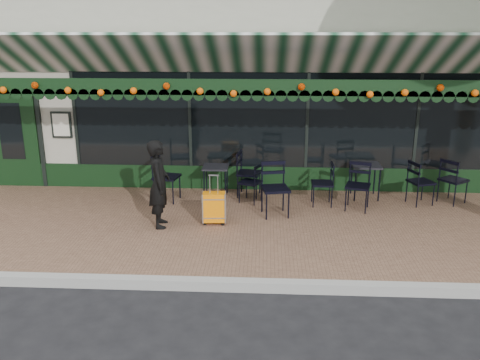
# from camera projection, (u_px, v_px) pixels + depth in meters

# --- Properties ---
(ground) EXTENTS (80.00, 80.00, 0.00)m
(ground) POSITION_uv_depth(u_px,v_px,m) (223.00, 287.00, 7.05)
(ground) COLOR black
(ground) RESTS_ON ground
(sidewalk) EXTENTS (18.00, 4.00, 0.15)m
(sidewalk) POSITION_uv_depth(u_px,v_px,m) (232.00, 227.00, 8.94)
(sidewalk) COLOR brown
(sidewalk) RESTS_ON ground
(curb) EXTENTS (18.00, 0.16, 0.15)m
(curb) POSITION_uv_depth(u_px,v_px,m) (222.00, 285.00, 6.95)
(curb) COLOR #9E9E99
(curb) RESTS_ON ground
(restaurant_building) EXTENTS (12.00, 9.60, 4.50)m
(restaurant_building) POSITION_uv_depth(u_px,v_px,m) (246.00, 72.00, 13.88)
(restaurant_building) COLOR #A7A390
(restaurant_building) RESTS_ON ground
(woman) EXTENTS (0.44, 0.60, 1.52)m
(woman) POSITION_uv_depth(u_px,v_px,m) (159.00, 184.00, 8.60)
(woman) COLOR black
(woman) RESTS_ON sidewalk
(suitcase) EXTENTS (0.40, 0.24, 0.89)m
(suitcase) POSITION_uv_depth(u_px,v_px,m) (214.00, 208.00, 8.82)
(suitcase) COLOR orange
(suitcase) RESTS_ON sidewalk
(cafe_table_a) EXTENTS (0.56, 0.56, 0.69)m
(cafe_table_a) POSITION_uv_depth(u_px,v_px,m) (366.00, 168.00, 10.10)
(cafe_table_a) COLOR black
(cafe_table_a) RESTS_ON sidewalk
(cafe_table_b) EXTENTS (0.51, 0.51, 0.63)m
(cafe_table_b) POSITION_uv_depth(u_px,v_px,m) (216.00, 169.00, 10.18)
(cafe_table_b) COLOR black
(cafe_table_b) RESTS_ON sidewalk
(chair_a_left) EXTENTS (0.42, 0.42, 0.84)m
(chair_a_left) POSITION_uv_depth(u_px,v_px,m) (322.00, 184.00, 9.73)
(chair_a_left) COLOR black
(chair_a_left) RESTS_ON sidewalk
(chair_a_right) EXTENTS (0.55, 0.55, 0.87)m
(chair_a_right) POSITION_uv_depth(u_px,v_px,m) (421.00, 182.00, 9.78)
(chair_a_right) COLOR black
(chair_a_right) RESTS_ON sidewalk
(chair_a_front) EXTENTS (0.56, 0.56, 0.90)m
(chair_a_front) POSITION_uv_depth(u_px,v_px,m) (358.00, 187.00, 9.47)
(chair_a_front) COLOR black
(chair_a_front) RESTS_ON sidewalk
(chair_a_extra) EXTENTS (0.63, 0.63, 0.90)m
(chair_a_extra) POSITION_uv_depth(u_px,v_px,m) (453.00, 180.00, 9.85)
(chair_a_extra) COLOR black
(chair_a_extra) RESTS_ON sidewalk
(chair_b_left) EXTENTS (0.52, 0.52, 0.79)m
(chair_b_left) POSITION_uv_depth(u_px,v_px,m) (250.00, 183.00, 9.90)
(chair_b_left) COLOR black
(chair_b_left) RESTS_ON sidewalk
(chair_b_right) EXTENTS (0.53, 0.53, 0.93)m
(chair_b_right) POSITION_uv_depth(u_px,v_px,m) (249.00, 174.00, 10.25)
(chair_b_right) COLOR black
(chair_b_right) RESTS_ON sidewalk
(chair_b_front) EXTENTS (0.59, 0.59, 0.99)m
(chair_b_front) POSITION_uv_depth(u_px,v_px,m) (275.00, 189.00, 9.16)
(chair_b_front) COLOR black
(chair_b_front) RESTS_ON sidewalk
(chair_solo) EXTENTS (0.55, 0.55, 0.95)m
(chair_solo) POSITION_uv_depth(u_px,v_px,m) (167.00, 177.00, 9.95)
(chair_solo) COLOR black
(chair_solo) RESTS_ON sidewalk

